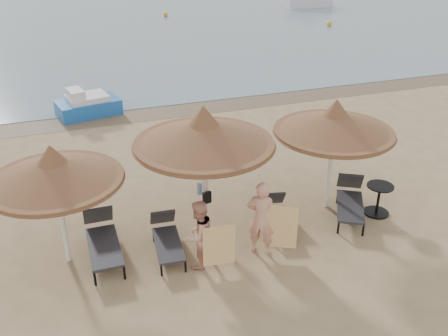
# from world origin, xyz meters

# --- Properties ---
(ground) EXTENTS (160.00, 160.00, 0.00)m
(ground) POSITION_xyz_m (0.00, 0.00, 0.00)
(ground) COLOR tan
(ground) RESTS_ON ground
(wet_sand_strip) EXTENTS (200.00, 1.60, 0.01)m
(wet_sand_strip) POSITION_xyz_m (0.00, 9.40, 0.00)
(wet_sand_strip) COLOR brown
(wet_sand_strip) RESTS_ON ground
(palapa_left) EXTENTS (2.88, 2.88, 2.85)m
(palapa_left) POSITION_xyz_m (-3.20, 0.78, 2.27)
(palapa_left) COLOR white
(palapa_left) RESTS_ON ground
(palapa_center) EXTENTS (3.28, 3.28, 3.25)m
(palapa_center) POSITION_xyz_m (0.08, 0.93, 2.59)
(palapa_center) COLOR white
(palapa_center) RESTS_ON ground
(palapa_right) EXTENTS (3.04, 3.04, 3.01)m
(palapa_right) POSITION_xyz_m (3.45, 0.94, 2.40)
(palapa_right) COLOR white
(palapa_right) RESTS_ON ground
(lounger_far_left) EXTENTS (0.68, 2.05, 0.92)m
(lounger_far_left) POSITION_xyz_m (-2.42, 0.80, 0.41)
(lounger_far_left) COLOR black
(lounger_far_left) RESTS_ON ground
(lounger_near_left) EXTENTS (0.72, 1.79, 0.78)m
(lounger_near_left) POSITION_xyz_m (-1.00, 0.46, 0.35)
(lounger_near_left) COLOR black
(lounger_near_left) RESTS_ON ground
(lounger_near_right) EXTENTS (0.88, 1.68, 0.72)m
(lounger_near_right) POSITION_xyz_m (1.85, 0.54, 0.32)
(lounger_near_right) COLOR black
(lounger_near_right) RESTS_ON ground
(lounger_far_right) EXTENTS (1.53, 2.02, 0.88)m
(lounger_far_right) POSITION_xyz_m (3.88, 0.49, 0.39)
(lounger_far_right) COLOR black
(lounger_far_right) RESTS_ON ground
(side_table) EXTENTS (0.69, 0.69, 0.83)m
(side_table) POSITION_xyz_m (4.53, 0.20, 0.39)
(side_table) COLOR black
(side_table) RESTS_ON ground
(person_left) EXTENTS (1.03, 0.92, 1.88)m
(person_left) POSITION_xyz_m (-0.47, -0.37, 0.94)
(person_left) COLOR tan
(person_left) RESTS_ON ground
(person_right) EXTENTS (1.17, 1.06, 2.12)m
(person_right) POSITION_xyz_m (1.01, -0.34, 1.06)
(person_right) COLOR tan
(person_right) RESTS_ON ground
(towel_left) EXTENTS (0.70, 0.10, 0.99)m
(towel_left) POSITION_xyz_m (-0.12, -0.72, 0.68)
(towel_left) COLOR orange
(towel_left) RESTS_ON ground
(towel_right) EXTENTS (0.71, 0.37, 1.10)m
(towel_right) POSITION_xyz_m (1.36, -0.59, 0.76)
(towel_right) COLOR orange
(towel_right) RESTS_ON ground
(bag_patterned) EXTENTS (0.28, 0.16, 0.34)m
(bag_patterned) POSITION_xyz_m (0.08, 1.11, 1.11)
(bag_patterned) COLOR silver
(bag_patterned) RESTS_ON ground
(bag_dark) EXTENTS (0.22, 0.11, 0.30)m
(bag_dark) POSITION_xyz_m (0.08, 0.77, 1.01)
(bag_dark) COLOR black
(bag_dark) RESTS_ON ground
(pedal_boat) EXTENTS (2.54, 1.81, 1.08)m
(pedal_boat) POSITION_xyz_m (-1.90, 10.06, 0.40)
(pedal_boat) COLOR blue
(pedal_boat) RESTS_ON ground
(buoy_mid) EXTENTS (0.36, 0.36, 0.36)m
(buoy_mid) POSITION_xyz_m (5.72, 29.58, 0.18)
(buoy_mid) COLOR gold
(buoy_mid) RESTS_ON ground
(buoy_right) EXTENTS (0.36, 0.36, 0.36)m
(buoy_right) POSITION_xyz_m (15.71, 22.26, 0.18)
(buoy_right) COLOR gold
(buoy_right) RESTS_ON ground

